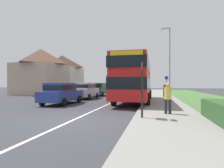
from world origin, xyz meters
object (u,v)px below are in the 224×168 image
parked_car_blue (62,93)px  parked_car_silver (85,90)px  pedestrian_walking_away (165,89)px  cycle_route_sign (167,85)px  bus_stop_sign (142,86)px  parked_car_dark_green (99,89)px  pedestrian_at_stop (168,97)px  street_lamp_mid (169,58)px  double_decker_bus (134,78)px

parked_car_blue → parked_car_silver: parked_car_silver is taller
pedestrian_walking_away → cycle_route_sign: cycle_route_sign is taller
pedestrian_walking_away → bus_stop_sign: (-1.69, -13.35, 0.56)m
parked_car_blue → bus_stop_sign: bus_stop_sign is taller
parked_car_dark_green → pedestrian_walking_away: bearing=-12.6°
bus_stop_sign → pedestrian_at_stop: bearing=48.2°
bus_stop_sign → street_lamp_mid: street_lamp_mid is taller
parked_car_silver → cycle_route_sign: bearing=25.3°
pedestrian_walking_away → double_decker_bus: bearing=-116.8°
double_decker_bus → pedestrian_walking_away: 6.40m
pedestrian_at_stop → street_lamp_mid: bearing=85.5°
bus_stop_sign → street_lamp_mid: (2.27, 15.02, 3.22)m
cycle_route_sign → parked_car_silver: bearing=-154.7°
cycle_route_sign → pedestrian_at_stop: bearing=-93.3°
parked_car_blue → parked_car_dark_green: bearing=90.2°
parked_car_dark_green → double_decker_bus: bearing=-53.7°
street_lamp_mid → parked_car_silver: bearing=-151.7°
parked_car_blue → pedestrian_at_stop: pedestrian_at_stop is taller
parked_car_silver → street_lamp_mid: size_ratio=0.51×
street_lamp_mid → parked_car_blue: bearing=-131.6°
double_decker_bus → cycle_route_sign: (3.09, 6.55, -0.71)m
parked_car_blue → cycle_route_sign: bearing=47.3°
parked_car_silver → pedestrian_at_stop: (7.81, -8.90, 0.04)m
double_decker_bus → pedestrian_walking_away: bearing=63.2°
bus_stop_sign → parked_car_silver: bearing=122.9°
parked_car_silver → bus_stop_sign: size_ratio=1.64×
parked_car_blue → pedestrian_walking_away: pedestrian_walking_away is taller
double_decker_bus → parked_car_silver: (-5.47, 2.50, -1.20)m
parked_car_blue → parked_car_silver: (-0.01, 5.21, 0.02)m
parked_car_dark_green → cycle_route_sign: (8.59, -0.92, 0.49)m
cycle_route_sign → street_lamp_mid: size_ratio=0.30×
parked_car_blue → cycle_route_sign: cycle_route_sign is taller
parked_car_blue → pedestrian_walking_away: size_ratio=2.65×
double_decker_bus → parked_car_silver: size_ratio=2.29×
parked_car_blue → parked_car_dark_green: 10.18m
parked_car_blue → pedestrian_at_stop: 8.63m
pedestrian_walking_away → cycle_route_sign: (0.25, 0.94, 0.45)m
pedestrian_at_stop → street_lamp_mid: (1.08, 13.68, 3.78)m
parked_car_blue → street_lamp_mid: bearing=48.4°
parked_car_dark_green → pedestrian_at_stop: bearing=-60.5°
double_decker_bus → parked_car_dark_green: (-5.50, 7.47, -1.21)m
double_decker_bus → pedestrian_at_stop: bearing=-69.9°
parked_car_blue → pedestrian_at_stop: (7.80, -3.69, 0.06)m
bus_stop_sign → cycle_route_sign: bearing=82.3°
double_decker_bus → pedestrian_walking_away: double_decker_bus is taller
double_decker_bus → street_lamp_mid: size_ratio=1.16×
pedestrian_at_stop → double_decker_bus: bearing=110.1°
parked_car_dark_green → parked_car_blue: bearing=-89.8°
pedestrian_at_stop → parked_car_dark_green: bearing=119.5°
cycle_route_sign → double_decker_bus: bearing=-115.2°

